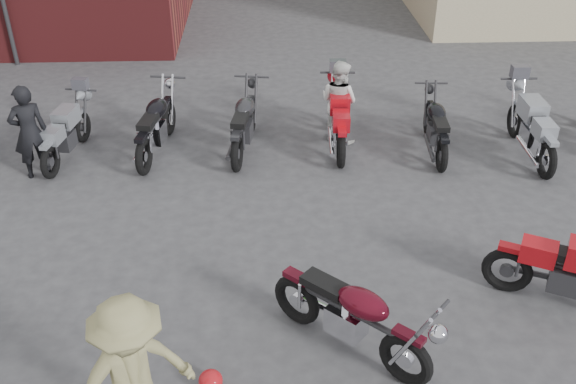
{
  "coord_description": "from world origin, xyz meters",
  "views": [
    {
      "loc": [
        -0.9,
        -4.87,
        5.45
      ],
      "look_at": [
        -0.59,
        2.44,
        0.9
      ],
      "focal_mm": 40.0,
      "sensor_mm": 36.0,
      "label": 1
    }
  ],
  "objects_px": {
    "helmet": "(211,381)",
    "person_dark": "(29,132)",
    "person_tan": "(134,379)",
    "row_bike_3": "(244,120)",
    "person_light": "(339,102)",
    "row_bike_6": "(532,124)",
    "vintage_motorcycle": "(353,312)",
    "row_bike_4": "(339,116)",
    "row_bike_5": "(436,124)",
    "row_bike_1": "(66,130)",
    "row_bike_2": "(156,122)"
  },
  "relations": [
    {
      "from": "helmet",
      "to": "person_dark",
      "type": "bearing_deg",
      "value": 123.92
    },
    {
      "from": "person_tan",
      "to": "row_bike_3",
      "type": "distance_m",
      "value": 6.21
    },
    {
      "from": "person_dark",
      "to": "row_bike_3",
      "type": "xyz_separation_m",
      "value": [
        3.46,
        0.76,
        -0.22
      ]
    },
    {
      "from": "person_dark",
      "to": "person_light",
      "type": "bearing_deg",
      "value": 164.29
    },
    {
      "from": "person_light",
      "to": "person_tan",
      "type": "relative_size",
      "value": 0.83
    },
    {
      "from": "person_light",
      "to": "row_bike_6",
      "type": "relative_size",
      "value": 0.73
    },
    {
      "from": "vintage_motorcycle",
      "to": "person_tan",
      "type": "xyz_separation_m",
      "value": [
        -2.17,
        -1.14,
        0.31
      ]
    },
    {
      "from": "helmet",
      "to": "person_tan",
      "type": "bearing_deg",
      "value": -133.05
    },
    {
      "from": "person_light",
      "to": "row_bike_4",
      "type": "relative_size",
      "value": 0.74
    },
    {
      "from": "row_bike_4",
      "to": "row_bike_5",
      "type": "distance_m",
      "value": 1.7
    },
    {
      "from": "row_bike_1",
      "to": "row_bike_2",
      "type": "relative_size",
      "value": 0.89
    },
    {
      "from": "vintage_motorcycle",
      "to": "helmet",
      "type": "relative_size",
      "value": 7.87
    },
    {
      "from": "row_bike_1",
      "to": "row_bike_4",
      "type": "distance_m",
      "value": 4.77
    },
    {
      "from": "row_bike_6",
      "to": "vintage_motorcycle",
      "type": "bearing_deg",
      "value": 141.36
    },
    {
      "from": "person_dark",
      "to": "row_bike_2",
      "type": "xyz_separation_m",
      "value": [
        1.92,
        0.74,
        -0.21
      ]
    },
    {
      "from": "row_bike_1",
      "to": "helmet",
      "type": "bearing_deg",
      "value": -142.36
    },
    {
      "from": "person_dark",
      "to": "helmet",
      "type": "bearing_deg",
      "value": 96.31
    },
    {
      "from": "person_dark",
      "to": "row_bike_1",
      "type": "height_order",
      "value": "person_dark"
    },
    {
      "from": "row_bike_5",
      "to": "person_tan",
      "type": "bearing_deg",
      "value": 148.16
    },
    {
      "from": "row_bike_2",
      "to": "row_bike_4",
      "type": "xyz_separation_m",
      "value": [
        3.22,
        0.1,
        -0.0
      ]
    },
    {
      "from": "row_bike_5",
      "to": "person_light",
      "type": "bearing_deg",
      "value": 76.09
    },
    {
      "from": "person_dark",
      "to": "row_bike_5",
      "type": "distance_m",
      "value": 6.85
    },
    {
      "from": "person_light",
      "to": "row_bike_6",
      "type": "height_order",
      "value": "person_light"
    },
    {
      "from": "person_dark",
      "to": "row_bike_6",
      "type": "relative_size",
      "value": 0.77
    },
    {
      "from": "person_light",
      "to": "person_tan",
      "type": "bearing_deg",
      "value": 111.71
    },
    {
      "from": "row_bike_5",
      "to": "person_dark",
      "type": "bearing_deg",
      "value": 98.56
    },
    {
      "from": "person_light",
      "to": "row_bike_4",
      "type": "distance_m",
      "value": 0.3
    },
    {
      "from": "person_dark",
      "to": "row_bike_6",
      "type": "bearing_deg",
      "value": 154.71
    },
    {
      "from": "row_bike_2",
      "to": "helmet",
      "type": "bearing_deg",
      "value": -157.95
    },
    {
      "from": "row_bike_1",
      "to": "row_bike_5",
      "type": "distance_m",
      "value": 6.44
    },
    {
      "from": "helmet",
      "to": "person_dark",
      "type": "height_order",
      "value": "person_dark"
    },
    {
      "from": "vintage_motorcycle",
      "to": "row_bike_3",
      "type": "distance_m",
      "value": 5.15
    },
    {
      "from": "vintage_motorcycle",
      "to": "person_tan",
      "type": "distance_m",
      "value": 2.48
    },
    {
      "from": "person_light",
      "to": "row_bike_3",
      "type": "bearing_deg",
      "value": 54.39
    },
    {
      "from": "row_bike_6",
      "to": "helmet",
      "type": "bearing_deg",
      "value": 134.24
    },
    {
      "from": "row_bike_3",
      "to": "row_bike_6",
      "type": "relative_size",
      "value": 0.97
    },
    {
      "from": "row_bike_6",
      "to": "row_bike_5",
      "type": "bearing_deg",
      "value": 83.11
    },
    {
      "from": "vintage_motorcycle",
      "to": "row_bike_6",
      "type": "distance_m",
      "value": 5.88
    },
    {
      "from": "helmet",
      "to": "row_bike_6",
      "type": "bearing_deg",
      "value": 43.8
    },
    {
      "from": "person_light",
      "to": "row_bike_4",
      "type": "bearing_deg",
      "value": 130.28
    },
    {
      "from": "row_bike_6",
      "to": "person_tan",
      "type": "bearing_deg",
      "value": 134.58
    },
    {
      "from": "vintage_motorcycle",
      "to": "row_bike_1",
      "type": "bearing_deg",
      "value": 173.93
    },
    {
      "from": "person_dark",
      "to": "row_bike_3",
      "type": "height_order",
      "value": "person_dark"
    },
    {
      "from": "row_bike_3",
      "to": "row_bike_2",
      "type": "bearing_deg",
      "value": 99.77
    },
    {
      "from": "person_dark",
      "to": "row_bike_2",
      "type": "height_order",
      "value": "person_dark"
    },
    {
      "from": "person_tan",
      "to": "row_bike_6",
      "type": "distance_m",
      "value": 8.2
    },
    {
      "from": "row_bike_1",
      "to": "row_bike_6",
      "type": "distance_m",
      "value": 8.06
    },
    {
      "from": "person_dark",
      "to": "person_tan",
      "type": "relative_size",
      "value": 0.88
    },
    {
      "from": "row_bike_1",
      "to": "row_bike_5",
      "type": "xyz_separation_m",
      "value": [
        6.44,
        -0.04,
        0.01
      ]
    },
    {
      "from": "helmet",
      "to": "person_light",
      "type": "distance_m",
      "value": 6.16
    }
  ]
}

